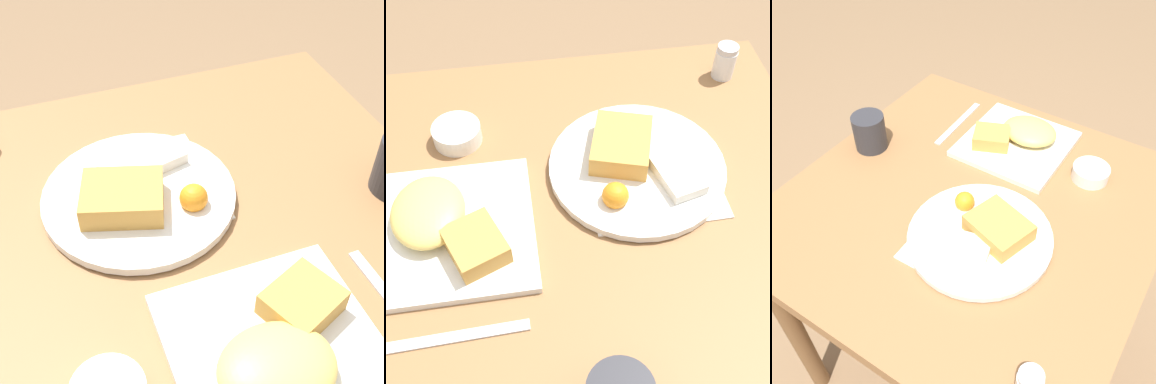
{
  "view_description": "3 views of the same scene",
  "coord_description": "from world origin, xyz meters",
  "views": [
    {
      "loc": [
        -0.2,
        -0.51,
        1.32
      ],
      "look_at": [
        -0.0,
        0.03,
        0.76
      ],
      "focal_mm": 50.0,
      "sensor_mm": 36.0,
      "label": 1
    },
    {
      "loc": [
        0.52,
        -0.11,
        1.42
      ],
      "look_at": [
        0.01,
        -0.03,
        0.78
      ],
      "focal_mm": 50.0,
      "sensor_mm": 36.0,
      "label": 2
    },
    {
      "loc": [
        -0.36,
        0.6,
        1.46
      ],
      "look_at": [
        0.02,
        0.0,
        0.75
      ],
      "focal_mm": 42.0,
      "sensor_mm": 36.0,
      "label": 3
    }
  ],
  "objects": [
    {
      "name": "dining_table",
      "position": [
        0.0,
        0.0,
        0.62
      ],
      "size": [
        0.81,
        0.82,
        0.72
      ],
      "color": "olive",
      "rests_on": "ground_plane"
    },
    {
      "name": "menu_card",
      "position": [
        -0.03,
        0.1,
        0.72
      ],
      "size": [
        0.17,
        0.23,
        0.0
      ],
      "rotation": [
        0.0,
        0.0,
        0.02
      ],
      "color": "silver",
      "rests_on": "dining_table"
    },
    {
      "name": "plate_square_near",
      "position": [
        0.01,
        -0.24,
        0.74
      ],
      "size": [
        0.26,
        0.26,
        0.06
      ],
      "color": "white",
      "rests_on": "dining_table"
    },
    {
      "name": "plate_oval_far",
      "position": [
        -0.07,
        0.08,
        0.74
      ],
      "size": [
        0.3,
        0.3,
        0.05
      ],
      "color": "white",
      "rests_on": "menu_card"
    }
  ]
}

